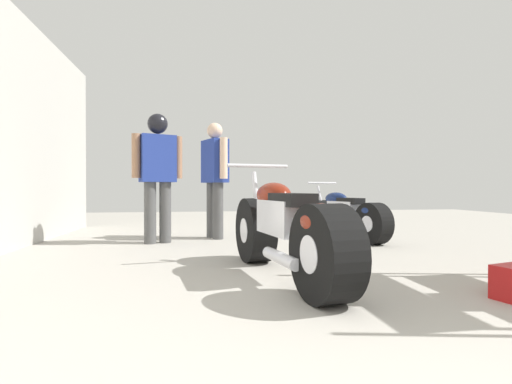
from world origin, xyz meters
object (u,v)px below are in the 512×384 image
motorcycle_maroon_cruiser (284,230)px  motorcycle_black_naked (345,215)px  mechanic_in_blue (215,173)px  mechanic_with_helmet (158,166)px

motorcycle_maroon_cruiser → motorcycle_black_naked: 2.57m
mechanic_in_blue → mechanic_with_helmet: bearing=-153.9°
motorcycle_black_naked → mechanic_in_blue: 1.93m
motorcycle_black_naked → motorcycle_maroon_cruiser: bearing=-122.4°
motorcycle_maroon_cruiser → motorcycle_black_naked: size_ratio=1.17×
motorcycle_black_naked → mechanic_with_helmet: mechanic_with_helmet is taller
motorcycle_maroon_cruiser → motorcycle_black_naked: motorcycle_maroon_cruiser is taller
motorcycle_maroon_cruiser → mechanic_with_helmet: mechanic_with_helmet is taller
motorcycle_black_naked → mechanic_in_blue: (-1.80, 0.37, 0.60)m
motorcycle_maroon_cruiser → mechanic_in_blue: size_ratio=1.23×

